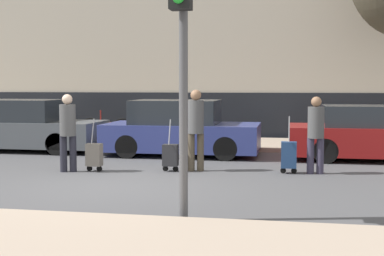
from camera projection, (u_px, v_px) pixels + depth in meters
name	position (u px, v px, depth m)	size (l,w,h in m)	color
ground_plane	(113.00, 186.00, 9.85)	(80.00, 80.00, 0.00)	#4C4C4F
sidewalk_near	(7.00, 241.00, 6.16)	(28.00, 2.50, 0.12)	tan
sidewalk_far	(186.00, 143.00, 16.71)	(28.00, 3.00, 0.12)	tan
parked_car_0	(21.00, 127.00, 15.22)	(4.51, 1.84, 1.45)	#4C5156
parked_car_1	(180.00, 130.00, 14.17)	(4.05, 1.92, 1.46)	navy
parked_car_2	(379.00, 134.00, 13.22)	(4.44, 1.86, 1.36)	maroon
pedestrian_left	(68.00, 128.00, 11.41)	(0.34, 0.34, 1.67)	#23232D
trolley_left	(94.00, 155.00, 11.51)	(0.34, 0.29, 1.14)	slate
pedestrian_center	(196.00, 125.00, 11.50)	(0.34, 0.34, 1.76)	#4C4233
trolley_center	(170.00, 155.00, 11.50)	(0.34, 0.29, 1.13)	#262628
pedestrian_right	(316.00, 130.00, 11.14)	(0.35, 0.34, 1.62)	#383347
trolley_right	(289.00, 155.00, 11.23)	(0.34, 0.29, 1.21)	navy
traffic_light	(182.00, 29.00, 7.01)	(0.28, 0.47, 3.63)	#515154
parked_bicycle	(106.00, 129.00, 16.76)	(1.77, 0.06, 0.96)	black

